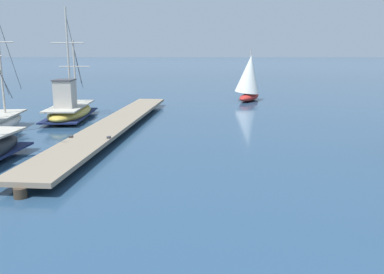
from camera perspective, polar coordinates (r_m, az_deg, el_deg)
floating_dock at (r=21.02m, az=-10.47°, el=1.87°), size 3.58×19.52×0.53m
fishing_boat_1 at (r=24.97m, az=-16.52°, el=3.76°), size 2.26×6.51×6.33m
distant_sailboat at (r=32.66m, az=7.99°, el=8.03°), size 2.75×3.88×3.96m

